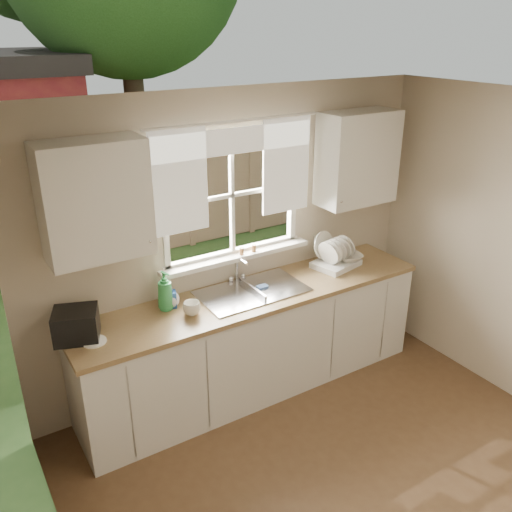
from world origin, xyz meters
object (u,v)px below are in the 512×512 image
dish_rack (335,257)px  cup (192,308)px  soap_bottle_a (165,291)px  black_appliance (76,325)px

dish_rack → cup: (-1.48, -0.12, -0.03)m
soap_bottle_a → black_appliance: soap_bottle_a is taller
cup → soap_bottle_a: bearing=116.0°
cup → black_appliance: 0.83m
cup → black_appliance: black_appliance is taller
dish_rack → cup: dish_rack is taller
soap_bottle_a → cup: bearing=-71.2°
dish_rack → cup: bearing=-175.5°
soap_bottle_a → cup: size_ratio=2.38×
dish_rack → black_appliance: 2.30m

